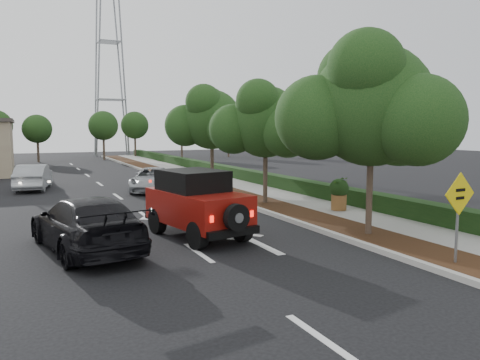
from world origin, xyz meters
TOP-DOWN VIEW (x-y plane):
  - ground at (0.00, 0.00)m, footprint 120.00×120.00m
  - curb at (4.60, 12.00)m, footprint 0.20×70.00m
  - planting_strip at (5.60, 12.00)m, footprint 1.80×70.00m
  - sidewalk at (7.50, 12.00)m, footprint 2.00×70.00m
  - hedge at (8.90, 12.00)m, footprint 0.80×70.00m
  - transmission_tower at (6.00, 48.00)m, footprint 7.00×4.00m
  - street_tree_near at (5.60, -0.50)m, footprint 3.80×3.80m
  - street_tree_mid at (5.60, 6.50)m, footprint 3.20×3.20m
  - street_tree_far at (5.60, 13.00)m, footprint 3.40×3.40m
  - red_jeep at (0.60, 1.98)m, footprint 2.53×4.35m
  - silver_suv_ahead at (2.19, 13.37)m, footprint 3.71×5.13m
  - black_suv_oncoming at (-2.80, 1.57)m, footprint 3.05×5.66m
  - silver_sedan_oncoming at (-3.80, 16.80)m, footprint 2.26×4.60m
  - speed_hump_sign at (5.40, -4.02)m, footprint 1.07×0.11m
  - terracotta_planter at (7.37, 3.39)m, footprint 0.78×0.78m

SIDE VIEW (x-z plane):
  - ground at x=0.00m, z-range 0.00..0.00m
  - transmission_tower at x=6.00m, z-range -14.00..14.00m
  - street_tree_near at x=5.60m, z-range -2.96..2.96m
  - street_tree_mid at x=5.60m, z-range -2.66..2.66m
  - street_tree_far at x=5.60m, z-range -2.81..2.81m
  - planting_strip at x=5.60m, z-range 0.00..0.12m
  - sidewalk at x=7.50m, z-range 0.00..0.12m
  - curb at x=4.60m, z-range 0.00..0.15m
  - hedge at x=8.90m, z-range 0.00..0.80m
  - silver_suv_ahead at x=2.19m, z-range 0.00..1.30m
  - silver_sedan_oncoming at x=-3.80m, z-range 0.00..1.45m
  - black_suv_oncoming at x=-2.80m, z-range 0.00..1.56m
  - terracotta_planter at x=7.37m, z-range 0.24..1.60m
  - red_jeep at x=0.60m, z-range 0.02..2.15m
  - speed_hump_sign at x=5.40m, z-range 0.44..2.71m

